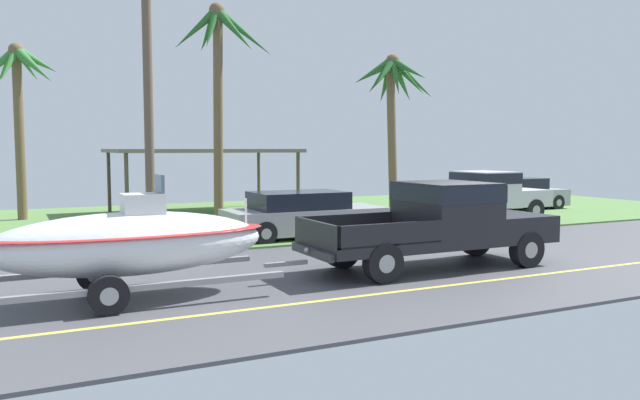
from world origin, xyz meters
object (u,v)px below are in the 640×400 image
palm_tree_far_left (18,86)px  palm_tree_near_left (219,59)px  pickup_truck_towing (445,220)px  parked_pickup_background (484,193)px  parked_sedan_near (304,215)px  palm_tree_mid (393,89)px  boat_on_trailer (128,243)px  utility_pole (148,84)px  parked_sedan_far (516,194)px  carport_awning (201,152)px

palm_tree_far_left → palm_tree_near_left: bearing=-48.2°
palm_tree_near_left → pickup_truck_towing: bearing=-70.8°
parked_pickup_background → parked_sedan_near: 7.89m
palm_tree_mid → boat_on_trailer: bearing=-141.8°
parked_sedan_near → palm_tree_near_left: bearing=127.6°
pickup_truck_towing → palm_tree_mid: (4.24, 8.72, 3.78)m
palm_tree_mid → utility_pole: utility_pole is taller
parked_sedan_near → parked_sedan_far: 12.21m
palm_tree_mid → palm_tree_far_left: bearing=156.9°
parked_pickup_background → parked_sedan_near: size_ratio=1.19×
parked_sedan_far → carport_awning: size_ratio=0.62×
parked_pickup_background → parked_sedan_far: (3.87, 2.45, -0.34)m
boat_on_trailer → palm_tree_mid: 14.63m
pickup_truck_towing → palm_tree_near_left: 9.37m
parked_pickup_background → utility_pole: (-12.28, -1.35, 3.29)m
parked_sedan_near → palm_tree_far_left: 12.06m
parked_sedan_far → utility_pole: 16.99m
parked_sedan_near → palm_tree_far_left: palm_tree_far_left is taller
pickup_truck_towing → palm_tree_near_left: size_ratio=0.84×
pickup_truck_towing → utility_pole: (-5.42, 5.30, 3.25)m
boat_on_trailer → palm_tree_mid: bearing=38.2°
palm_tree_mid → palm_tree_far_left: size_ratio=0.95×
palm_tree_far_left → boat_on_trailer: bearing=-84.1°
parked_pickup_background → utility_pole: size_ratio=0.69×
parked_pickup_background → palm_tree_mid: palm_tree_mid is taller
boat_on_trailer → carport_awning: bearing=69.3°
carport_awning → utility_pole: size_ratio=0.84×
palm_tree_far_left → utility_pole: utility_pole is taller
boat_on_trailer → utility_pole: (1.44, 5.30, 3.31)m
parked_sedan_far → palm_tree_mid: size_ratio=0.71×
palm_tree_near_left → palm_tree_far_left: size_ratio=1.11×
parked_sedan_near → parked_sedan_far: same height
utility_pole → pickup_truck_towing: bearing=-44.3°
parked_pickup_background → parked_sedan_far: parked_pickup_background is taller
palm_tree_far_left → parked_sedan_near: bearing=-49.3°
boat_on_trailer → palm_tree_mid: size_ratio=1.00×
parked_sedan_far → palm_tree_mid: (-6.50, -0.37, 4.16)m
carport_awning → palm_tree_mid: bearing=-37.2°
parked_pickup_background → palm_tree_near_left: (-9.60, 1.19, 4.39)m
boat_on_trailer → carport_awning: carport_awning is taller
palm_tree_far_left → utility_pole: size_ratio=0.77×
palm_tree_near_left → palm_tree_mid: bearing=7.3°
parked_sedan_near → palm_tree_mid: palm_tree_mid is taller
parked_sedan_near → palm_tree_near_left: 5.57m
utility_pole → boat_on_trailer: bearing=-105.2°
parked_sedan_near → utility_pole: (-4.49, -0.21, 3.63)m
parked_sedan_far → palm_tree_near_left: palm_tree_near_left is taller
palm_tree_near_left → utility_pole: utility_pole is taller
pickup_truck_towing → boat_on_trailer: 6.86m
palm_tree_far_left → utility_pole: 9.25m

